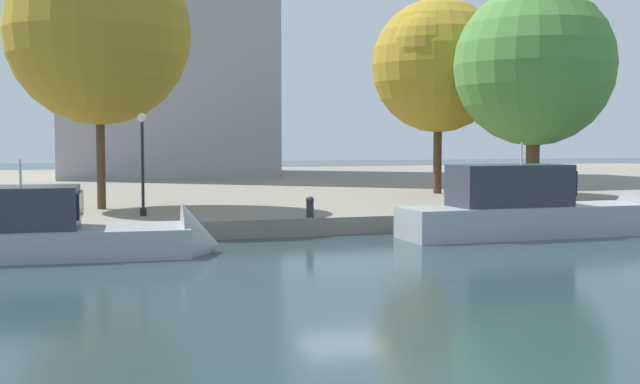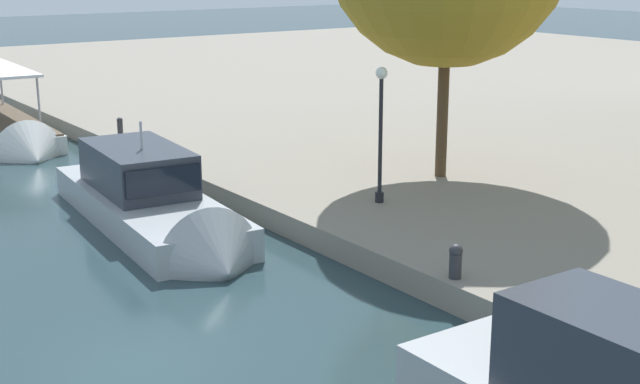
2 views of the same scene
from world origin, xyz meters
name	(u,v)px [view 2 (image 2 of 2)]	position (x,y,z in m)	size (l,w,h in m)	color
ground_plane	(142,366)	(0.00, 0.00, 0.00)	(220.00, 220.00, 0.00)	#23383D
tour_boat_0	(0,132)	(-24.63, 4.23, 0.29)	(13.21, 3.62, 4.30)	silver
motor_yacht_1	(155,210)	(-8.20, 4.11, 0.58)	(11.03, 3.85, 4.27)	#9EA3A8
mooring_bollard_0	(456,260)	(1.30, 7.17, 1.14)	(0.32, 0.32, 0.82)	#2D2D33
mooring_bollard_2	(120,126)	(-19.04, 7.60, 1.09)	(0.25, 0.25, 0.74)	#2D2D33
lamp_post	(381,126)	(-4.78, 9.85, 3.01)	(0.36, 0.36, 4.05)	black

